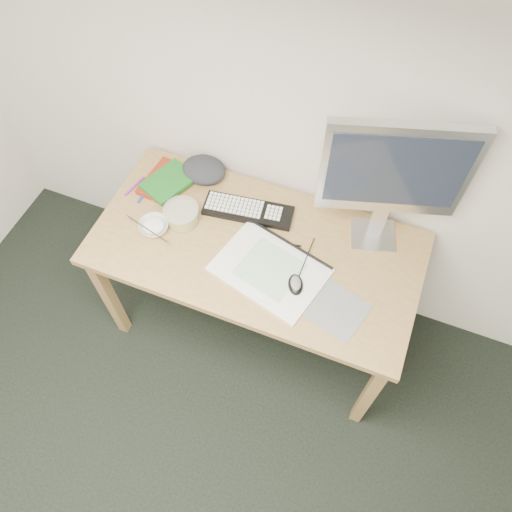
{
  "coord_description": "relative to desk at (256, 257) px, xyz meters",
  "views": [
    {
      "loc": [
        0.26,
        0.35,
        2.53
      ],
      "look_at": [
        -0.13,
        1.34,
        0.83
      ],
      "focal_mm": 35.0,
      "sensor_mm": 36.0,
      "label": 1
    }
  ],
  "objects": [
    {
      "name": "chopsticks",
      "position": [
        -0.45,
        -0.11,
        0.13
      ],
      "size": [
        0.24,
        0.08,
        0.02
      ],
      "primitive_type": "cylinder",
      "rotation": [
        0.0,
        1.57,
        -0.26
      ],
      "color": "silver",
      "rests_on": "rice_bowl"
    },
    {
      "name": "pencil_pink",
      "position": [
        0.02,
        0.09,
        0.09
      ],
      "size": [
        0.17,
        0.06,
        0.01
      ],
      "primitive_type": "cylinder",
      "rotation": [
        0.0,
        1.57,
        -0.29
      ],
      "color": "pink",
      "rests_on": "desk"
    },
    {
      "name": "rice_bowl",
      "position": [
        -0.44,
        -0.08,
        0.1
      ],
      "size": [
        0.15,
        0.15,
        0.04
      ],
      "primitive_type": "imported",
      "rotation": [
        0.0,
        0.0,
        -0.17
      ],
      "color": "white",
      "rests_on": "desk"
    },
    {
      "name": "book_red",
      "position": [
        -0.51,
        0.17,
        0.09
      ],
      "size": [
        0.2,
        0.25,
        0.02
      ],
      "primitive_type": "cube",
      "rotation": [
        0.0,
        0.0,
        -0.1
      ],
      "color": "maroon",
      "rests_on": "desk"
    },
    {
      "name": "mousepad",
      "position": [
        0.4,
        -0.16,
        0.08
      ],
      "size": [
        0.27,
        0.25,
        0.0
      ],
      "primitive_type": "cube",
      "rotation": [
        0.0,
        0.0,
        -0.28
      ],
      "color": "slate",
      "rests_on": "desk"
    },
    {
      "name": "book_green",
      "position": [
        -0.49,
        0.16,
        0.12
      ],
      "size": [
        0.23,
        0.27,
        0.02
      ],
      "primitive_type": "cube",
      "rotation": [
        0.0,
        0.0,
        -0.38
      ],
      "color": "#1A681E",
      "rests_on": "book_red"
    },
    {
      "name": "mouse",
      "position": [
        0.22,
        -0.12,
        0.11
      ],
      "size": [
        0.09,
        0.11,
        0.03
      ],
      "primitive_type": "ellipsoid",
      "rotation": [
        0.0,
        0.0,
        0.41
      ],
      "color": "black",
      "rests_on": "sketchpad"
    },
    {
      "name": "keyboard",
      "position": [
        -0.1,
        0.16,
        0.09
      ],
      "size": [
        0.41,
        0.18,
        0.02
      ],
      "primitive_type": "cube",
      "rotation": [
        0.0,
        0.0,
        0.14
      ],
      "color": "black",
      "rests_on": "desk"
    },
    {
      "name": "marker_blue",
      "position": [
        -0.57,
        0.09,
        0.09
      ],
      "size": [
        0.02,
        0.13,
        0.01
      ],
      "primitive_type": "cylinder",
      "rotation": [
        0.0,
        1.57,
        1.49
      ],
      "color": "#2040AE",
      "rests_on": "desk"
    },
    {
      "name": "sketchpad",
      "position": [
        0.1,
        -0.09,
        0.09
      ],
      "size": [
        0.5,
        0.41,
        0.01
      ],
      "primitive_type": "cube",
      "rotation": [
        0.0,
        0.0,
        -0.26
      ],
      "color": "white",
      "rests_on": "desk"
    },
    {
      "name": "desk",
      "position": [
        0.0,
        0.0,
        0.0
      ],
      "size": [
        1.4,
        0.7,
        0.75
      ],
      "color": "tan",
      "rests_on": "ground"
    },
    {
      "name": "pencil_black",
      "position": [
        0.08,
        0.05,
        0.09
      ],
      "size": [
        0.2,
        0.05,
        0.01
      ],
      "primitive_type": "cylinder",
      "rotation": [
        0.0,
        1.57,
        0.21
      ],
      "color": "black",
      "rests_on": "desk"
    },
    {
      "name": "cloth_lump",
      "position": [
        -0.37,
        0.28,
        0.12
      ],
      "size": [
        0.19,
        0.16,
        0.07
      ],
      "primitive_type": "ellipsoid",
      "rotation": [
        0.0,
        0.0,
        -0.11
      ],
      "color": "#222429",
      "rests_on": "desk"
    },
    {
      "name": "marker_purple",
      "position": [
        -0.64,
        0.1,
        0.09
      ],
      "size": [
        0.04,
        0.13,
        0.01
      ],
      "primitive_type": "cylinder",
      "rotation": [
        0.0,
        1.57,
        1.35
      ],
      "color": "#7F2895",
      "rests_on": "desk"
    },
    {
      "name": "monitor",
      "position": [
        0.45,
        0.24,
        0.48
      ],
      "size": [
        0.53,
        0.21,
        0.63
      ],
      "rotation": [
        0.0,
        0.0,
        0.29
      ],
      "color": "silver",
      "rests_on": "desk"
    },
    {
      "name": "pencil_tan",
      "position": [
        -0.02,
        0.05,
        0.09
      ],
      "size": [
        0.13,
        0.16,
        0.01
      ],
      "primitive_type": "cylinder",
      "rotation": [
        0.0,
        1.57,
        -0.92
      ],
      "color": "tan",
      "rests_on": "desk"
    },
    {
      "name": "fruit_tub",
      "position": [
        -0.35,
        0.01,
        0.12
      ],
      "size": [
        0.16,
        0.16,
        0.08
      ],
      "primitive_type": "cylinder",
      "rotation": [
        0.0,
        0.0,
        0.01
      ],
      "color": "#DAD74D",
      "rests_on": "desk"
    },
    {
      "name": "marker_orange",
      "position": [
        -0.52,
        0.11,
        0.09
      ],
      "size": [
        0.02,
        0.12,
        0.01
      ],
      "primitive_type": "cylinder",
      "rotation": [
        0.0,
        1.57,
        1.51
      ],
      "color": "#C17D16",
      "rests_on": "desk"
    }
  ]
}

